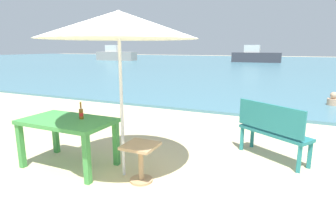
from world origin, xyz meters
name	(u,v)px	position (x,y,z in m)	size (l,w,h in m)	color
sea_water	(274,64)	(0.00, 30.00, 0.04)	(120.00, 50.00, 0.08)	teal
picnic_table_green	(68,126)	(-1.33, 0.73, 0.65)	(1.40, 0.80, 0.76)	#3D8C42
beer_bottle_amber	(81,113)	(-1.15, 0.85, 0.85)	(0.07, 0.07, 0.26)	brown
patio_umbrella	(119,25)	(-0.39, 0.82, 2.12)	(2.10, 2.10, 2.30)	silver
side_table_wood	(141,157)	(-0.06, 0.75, 0.35)	(0.44, 0.44, 0.54)	tan
bench_teal_center	(272,128)	(1.51, 2.30, 0.54)	(1.20, 0.95, 0.95)	#237275
swimmer_person	(333,100)	(2.99, 7.32, 0.24)	(0.34, 0.34, 0.41)	tan
boat_cargo_ship	(116,55)	(-20.24, 29.13, 0.81)	(5.62, 1.53, 2.04)	gray
boat_tanker	(256,56)	(-2.24, 31.83, 0.80)	(5.54, 1.51, 2.02)	#38383F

